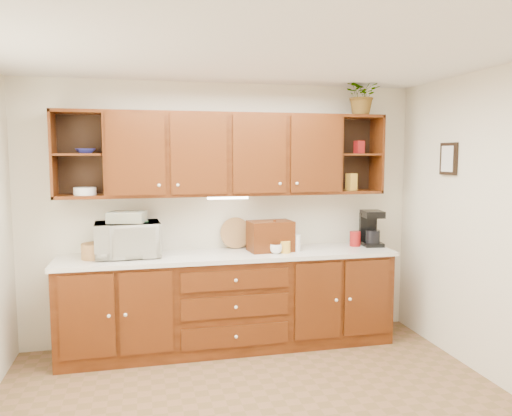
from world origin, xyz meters
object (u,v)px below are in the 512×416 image
microwave (128,240)px  bread_box (270,236)px  coffee_maker (371,229)px  potted_plant (363,95)px

microwave → bread_box: bearing=-4.2°
bread_box → coffee_maker: (1.11, 0.06, 0.03)m
coffee_maker → microwave: bearing=-171.2°
microwave → potted_plant: 2.73m
bread_box → potted_plant: 1.71m
microwave → coffee_maker: (2.48, 0.04, 0.01)m
coffee_maker → potted_plant: bearing=-172.4°
microwave → bread_box: size_ratio=1.37×
potted_plant → coffee_maker: bearing=-0.3°
coffee_maker → potted_plant: potted_plant is taller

